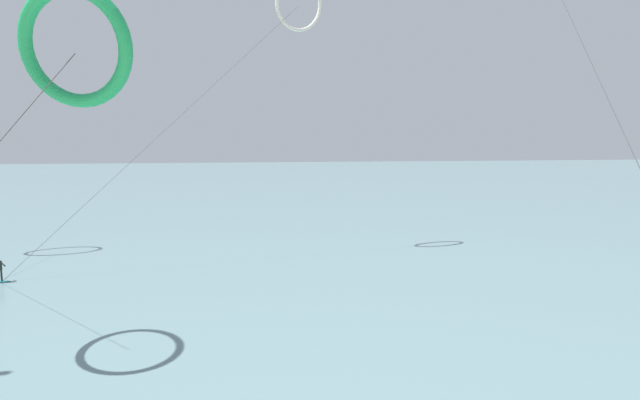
{
  "coord_description": "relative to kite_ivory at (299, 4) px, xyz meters",
  "views": [
    {
      "loc": [
        -3.44,
        -2.23,
        9.99
      ],
      "look_at": [
        0.0,
        20.45,
        7.17
      ],
      "focal_mm": 28.5,
      "sensor_mm": 36.0,
      "label": 1
    }
  ],
  "objects": [
    {
      "name": "sea_water",
      "position": [
        -1.57,
        62.16,
        -21.46
      ],
      "size": [
        400.0,
        200.0,
        0.08
      ],
      "primitive_type": "cube",
      "color": "slate",
      "rests_on": "ground"
    },
    {
      "name": "kite_emerald",
      "position": [
        -9.54,
        -30.31,
        -9.01
      ],
      "size": [
        10.65,
        5.16,
        14.19
      ],
      "rotation": [
        0.0,
        0.0,
        2.85
      ],
      "color": "#199351",
      "rests_on": "ground"
    },
    {
      "name": "kite_ivory",
      "position": [
        0.0,
        0.0,
        0.0
      ],
      "size": [
        24.13,
        9.92,
        23.83
      ],
      "rotation": [
        0.0,
        0.0,
        3.56
      ],
      "color": "silver",
      "rests_on": "ground"
    }
  ]
}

